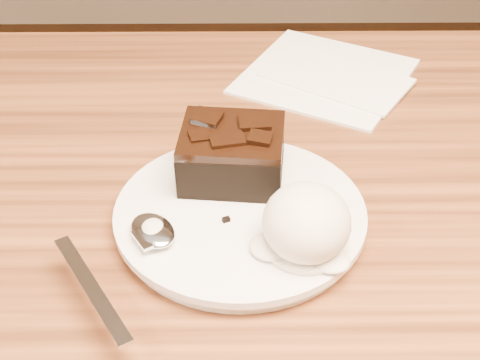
{
  "coord_description": "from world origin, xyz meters",
  "views": [
    {
      "loc": [
        -0.08,
        -0.42,
        1.15
      ],
      "look_at": [
        -0.07,
        0.05,
        0.79
      ],
      "focal_mm": 54.93,
      "sensor_mm": 36.0,
      "label": 1
    }
  ],
  "objects_px": {
    "ice_cream_scoop": "(307,222)",
    "brownie": "(232,157)",
    "plate": "(240,218)",
    "napkin": "(325,75)",
    "spoon": "(153,232)"
  },
  "relations": [
    {
      "from": "ice_cream_scoop",
      "to": "brownie",
      "type": "bearing_deg",
      "value": 121.7
    },
    {
      "from": "spoon",
      "to": "napkin",
      "type": "distance_m",
      "value": 0.32
    },
    {
      "from": "brownie",
      "to": "ice_cream_scoop",
      "type": "height_order",
      "value": "ice_cream_scoop"
    },
    {
      "from": "brownie",
      "to": "spoon",
      "type": "height_order",
      "value": "brownie"
    },
    {
      "from": "napkin",
      "to": "spoon",
      "type": "bearing_deg",
      "value": -120.34
    },
    {
      "from": "ice_cream_scoop",
      "to": "spoon",
      "type": "distance_m",
      "value": 0.12
    },
    {
      "from": "plate",
      "to": "brownie",
      "type": "xyz_separation_m",
      "value": [
        -0.01,
        0.05,
        0.03
      ]
    },
    {
      "from": "plate",
      "to": "spoon",
      "type": "height_order",
      "value": "spoon"
    },
    {
      "from": "plate",
      "to": "spoon",
      "type": "xyz_separation_m",
      "value": [
        -0.07,
        -0.03,
        0.01
      ]
    },
    {
      "from": "brownie",
      "to": "napkin",
      "type": "height_order",
      "value": "brownie"
    },
    {
      "from": "brownie",
      "to": "napkin",
      "type": "distance_m",
      "value": 0.23
    },
    {
      "from": "plate",
      "to": "napkin",
      "type": "bearing_deg",
      "value": 68.87
    },
    {
      "from": "ice_cream_scoop",
      "to": "napkin",
      "type": "height_order",
      "value": "ice_cream_scoop"
    },
    {
      "from": "brownie",
      "to": "napkin",
      "type": "xyz_separation_m",
      "value": [
        0.1,
        0.2,
        -0.03
      ]
    },
    {
      "from": "ice_cream_scoop",
      "to": "plate",
      "type": "bearing_deg",
      "value": 138.33
    }
  ]
}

